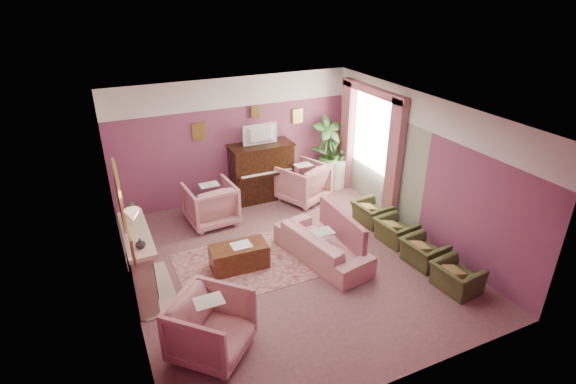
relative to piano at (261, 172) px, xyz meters
name	(u,v)px	position (x,y,z in m)	size (l,w,h in m)	color
floor	(291,261)	(-0.50, -2.68, -0.65)	(5.50, 6.00, 0.01)	#7E5255
ceiling	(291,112)	(-0.50, -2.68, 2.15)	(5.50, 6.00, 0.01)	white
wall_back	(235,140)	(-0.50, 0.32, 0.75)	(5.50, 0.02, 2.80)	#6B3860
wall_front	(402,295)	(-0.50, -5.68, 0.75)	(5.50, 0.02, 2.80)	#6B3860
wall_left	(122,227)	(-3.25, -2.68, 0.75)	(0.02, 6.00, 2.80)	#6B3860
wall_right	(420,167)	(2.25, -2.68, 0.75)	(0.02, 6.00, 2.80)	#6B3860
picture_rail_band	(232,92)	(-0.50, 0.31, 1.82)	(5.50, 0.01, 0.65)	white
stripe_panel	(379,160)	(2.23, -1.38, 0.42)	(0.01, 3.00, 2.15)	#99A68A
fireplace_surround	(139,265)	(-3.09, -2.48, -0.10)	(0.30, 1.40, 1.10)	#C4B198
fireplace_inset	(147,271)	(-2.99, -2.48, -0.25)	(0.18, 0.72, 0.68)	black
fire_ember	(151,280)	(-2.95, -2.48, -0.43)	(0.06, 0.54, 0.10)	#EA4A29
mantel_shelf	(136,234)	(-3.06, -2.48, 0.47)	(0.40, 1.55, 0.07)	#C4B198
hearth	(156,289)	(-2.89, -2.48, -0.64)	(0.55, 1.50, 0.02)	#C4B198
mirror_frame	(119,196)	(-3.20, -2.48, 1.15)	(0.04, 0.72, 1.20)	tan
mirror_glass	(121,196)	(-3.17, -2.48, 1.15)	(0.01, 0.60, 1.06)	silver
sconce_shade	(133,215)	(-3.12, -3.53, 1.33)	(0.20, 0.20, 0.16)	#E7A88D
piano	(261,172)	(0.00, 0.00, 0.00)	(1.40, 0.60, 1.30)	black
piano_keyshelf	(267,175)	(0.00, -0.35, 0.07)	(1.30, 0.12, 0.06)	black
piano_keys	(267,173)	(0.00, -0.35, 0.11)	(1.20, 0.08, 0.02)	white
piano_top	(261,145)	(0.00, 0.00, 0.66)	(1.45, 0.65, 0.04)	black
television	(261,133)	(0.00, -0.05, 0.95)	(0.80, 0.12, 0.48)	black
print_back_left	(199,132)	(-1.30, 0.28, 1.07)	(0.30, 0.03, 0.38)	tan
print_back_right	(298,116)	(1.05, 0.28, 1.13)	(0.26, 0.03, 0.34)	tan
print_back_mid	(255,112)	(0.00, 0.28, 1.35)	(0.22, 0.03, 0.26)	tan
print_left_wall	(132,248)	(-3.21, -3.88, 1.07)	(0.03, 0.28, 0.36)	tan
window_blind	(373,130)	(2.20, -1.13, 1.05)	(0.03, 1.40, 1.80)	beige
curtain_left	(394,162)	(2.12, -2.05, 0.65)	(0.16, 0.34, 2.60)	#9C5661
curtain_right	(347,136)	(2.12, -0.21, 0.65)	(0.16, 0.34, 2.60)	#9C5661
pelmet	(373,91)	(2.12, -1.13, 1.91)	(0.16, 2.20, 0.16)	#9C5661
mantel_plant	(130,209)	(-3.05, -1.93, 0.64)	(0.16, 0.16, 0.28)	#32632A
mantel_vase	(140,243)	(-3.05, -2.98, 0.58)	(0.16, 0.16, 0.16)	white
area_rug	(248,264)	(-1.24, -2.44, -0.64)	(2.50, 1.80, 0.01)	#A66966
coffee_table	(239,257)	(-1.42, -2.46, -0.43)	(1.00, 0.50, 0.45)	#4B2813
table_paper	(241,245)	(-1.37, -2.46, -0.20)	(0.35, 0.28, 0.01)	white
sofa	(322,240)	(0.06, -2.83, -0.24)	(0.67, 2.01, 0.81)	#CC8E8E
sofa_throw	(342,226)	(0.46, -2.83, -0.05)	(0.10, 1.52, 0.56)	#9C5661
floral_armchair_left	(211,202)	(-1.41, -0.67, -0.15)	(0.95, 0.95, 0.99)	#CC8E8E
floral_armchair_right	(303,181)	(0.81, -0.52, -0.15)	(0.95, 0.95, 0.99)	#CC8E8E
floral_armchair_front	(211,324)	(-2.41, -4.22, -0.15)	(0.95, 0.95, 0.99)	#CC8E8E
olive_chair_a	(457,274)	(1.64, -4.55, -0.34)	(0.51, 0.73, 0.63)	#424C25
olive_chair_b	(424,249)	(1.64, -3.73, -0.34)	(0.51, 0.73, 0.63)	#424C25
olive_chair_c	(396,228)	(1.64, -2.91, -0.34)	(0.51, 0.73, 0.63)	#424C25
olive_chair_d	(372,210)	(1.64, -2.09, -0.34)	(0.51, 0.73, 0.63)	#424C25
side_table	(335,173)	(1.87, -0.16, -0.30)	(0.52, 0.52, 0.70)	silver
side_plant_big	(336,153)	(1.87, -0.16, 0.22)	(0.30, 0.30, 0.34)	#32632A
side_plant_small	(342,155)	(1.99, -0.26, 0.19)	(0.16, 0.16, 0.28)	#32632A
palm_pot	(326,180)	(1.69, -0.06, -0.48)	(0.34, 0.34, 0.34)	#9E6544
palm_plant	(327,146)	(1.69, -0.06, 0.41)	(0.76, 0.76, 1.44)	#32632A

